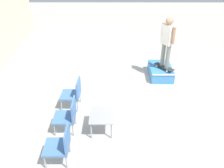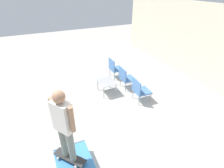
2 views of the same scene
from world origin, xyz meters
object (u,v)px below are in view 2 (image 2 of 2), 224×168
(person_skater, at_px, (63,122))
(patio_chair_left, at_px, (115,68))
(skateboard_on_ramp, at_px, (70,157))
(coffee_table, at_px, (107,83))
(patio_chair_right, at_px, (140,89))
(patio_chair_center, at_px, (126,77))

(person_skater, height_order, patio_chair_left, person_skater)
(skateboard_on_ramp, bearing_deg, coffee_table, 104.74)
(person_skater, bearing_deg, skateboard_on_ramp, 147.88)
(coffee_table, relative_size, patio_chair_right, 0.83)
(person_skater, xyz_separation_m, coffee_table, (-2.58, 1.95, -0.99))
(skateboard_on_ramp, relative_size, patio_chair_left, 0.82)
(patio_chair_center, bearing_deg, patio_chair_right, 179.99)
(patio_chair_right, bearing_deg, patio_chair_left, 3.28)
(person_skater, distance_m, patio_chair_left, 4.59)
(person_skater, relative_size, coffee_table, 2.31)
(skateboard_on_ramp, distance_m, patio_chair_right, 3.19)
(skateboard_on_ramp, xyz_separation_m, person_skater, (0.00, 0.00, 0.96))
(skateboard_on_ramp, relative_size, patio_chair_right, 0.82)
(skateboard_on_ramp, height_order, coffee_table, coffee_table)
(coffee_table, bearing_deg, patio_chair_center, 90.00)
(person_skater, bearing_deg, coffee_table, 110.81)
(coffee_table, height_order, patio_chair_center, patio_chair_center)
(skateboard_on_ramp, relative_size, person_skater, 0.43)
(coffee_table, bearing_deg, skateboard_on_ramp, -37.07)
(coffee_table, distance_m, patio_chair_left, 1.27)
(coffee_table, relative_size, patio_chair_center, 0.83)
(patio_chair_left, bearing_deg, person_skater, 141.93)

